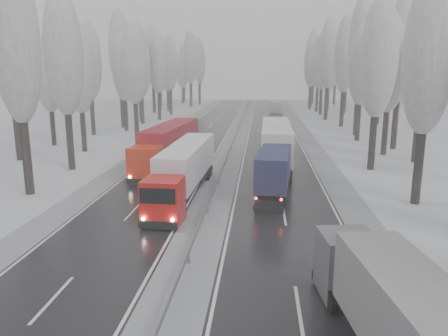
# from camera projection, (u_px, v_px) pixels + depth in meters

# --- Properties ---
(ground) EXTENTS (260.00, 260.00, 0.00)m
(ground) POSITION_uv_depth(u_px,v_px,m) (173.00, 305.00, 18.36)
(ground) COLOR silver
(ground) RESTS_ON ground
(carriageway_right) EXTENTS (7.50, 200.00, 0.03)m
(carriageway_right) POSITION_uv_depth(u_px,v_px,m) (276.00, 161.00, 47.08)
(carriageway_right) COLOR black
(carriageway_right) RESTS_ON ground
(carriageway_left) EXTENTS (7.50, 200.00, 0.03)m
(carriageway_left) POSITION_uv_depth(u_px,v_px,m) (180.00, 160.00, 47.95)
(carriageway_left) COLOR black
(carriageway_left) RESTS_ON ground
(median_slush) EXTENTS (3.00, 200.00, 0.04)m
(median_slush) POSITION_uv_depth(u_px,v_px,m) (228.00, 161.00, 47.52)
(median_slush) COLOR #999BA1
(median_slush) RESTS_ON ground
(shoulder_right) EXTENTS (2.40, 200.00, 0.04)m
(shoulder_right) POSITION_uv_depth(u_px,v_px,m) (322.00, 162.00, 46.67)
(shoulder_right) COLOR #999BA1
(shoulder_right) RESTS_ON ground
(shoulder_left) EXTENTS (2.40, 200.00, 0.04)m
(shoulder_left) POSITION_uv_depth(u_px,v_px,m) (136.00, 159.00, 48.36)
(shoulder_left) COLOR #999BA1
(shoulder_left) RESTS_ON ground
(median_guardrail) EXTENTS (0.12, 200.00, 0.76)m
(median_guardrail) POSITION_uv_depth(u_px,v_px,m) (228.00, 155.00, 47.38)
(median_guardrail) COLOR slate
(median_guardrail) RESTS_ON ground
(tree_16) EXTENTS (3.60, 3.60, 16.53)m
(tree_16) POSITION_uv_depth(u_px,v_px,m) (430.00, 55.00, 30.01)
(tree_16) COLOR black
(tree_16) RESTS_ON ground
(tree_18) EXTENTS (3.60, 3.60, 16.58)m
(tree_18) POSITION_uv_depth(u_px,v_px,m) (379.00, 59.00, 41.09)
(tree_18) COLOR black
(tree_18) RESTS_ON ground
(tree_19) EXTENTS (3.60, 3.60, 14.57)m
(tree_19) POSITION_uv_depth(u_px,v_px,m) (423.00, 72.00, 44.81)
(tree_19) COLOR black
(tree_19) RESTS_ON ground
(tree_20) EXTENTS (3.60, 3.60, 15.71)m
(tree_20) POSITION_uv_depth(u_px,v_px,m) (390.00, 66.00, 48.84)
(tree_20) COLOR black
(tree_20) RESTS_ON ground
(tree_21) EXTENTS (3.60, 3.60, 18.62)m
(tree_21) POSITION_uv_depth(u_px,v_px,m) (401.00, 50.00, 52.14)
(tree_21) COLOR black
(tree_21) RESTS_ON ground
(tree_22) EXTENTS (3.60, 3.60, 15.86)m
(tree_22) POSITION_uv_depth(u_px,v_px,m) (362.00, 66.00, 59.03)
(tree_22) COLOR black
(tree_22) RESTS_ON ground
(tree_23) EXTENTS (3.60, 3.60, 13.55)m
(tree_23) POSITION_uv_depth(u_px,v_px,m) (399.00, 76.00, 62.73)
(tree_23) COLOR black
(tree_23) RESTS_ON ground
(tree_24) EXTENTS (3.60, 3.60, 20.49)m
(tree_24) POSITION_uv_depth(u_px,v_px,m) (361.00, 45.00, 63.58)
(tree_24) COLOR black
(tree_24) RESTS_ON ground
(tree_25) EXTENTS (3.60, 3.60, 19.44)m
(tree_25) POSITION_uv_depth(u_px,v_px,m) (401.00, 51.00, 67.05)
(tree_25) COLOR black
(tree_25) RESTS_ON ground
(tree_26) EXTENTS (3.60, 3.60, 18.78)m
(tree_26) POSITION_uv_depth(u_px,v_px,m) (345.00, 55.00, 73.81)
(tree_26) COLOR black
(tree_26) RESTS_ON ground
(tree_27) EXTENTS (3.60, 3.60, 17.62)m
(tree_27) POSITION_uv_depth(u_px,v_px,m) (382.00, 60.00, 77.27)
(tree_27) COLOR black
(tree_27) RESTS_ON ground
(tree_28) EXTENTS (3.60, 3.60, 19.62)m
(tree_28) POSITION_uv_depth(u_px,v_px,m) (329.00, 54.00, 84.18)
(tree_28) COLOR black
(tree_28) RESTS_ON ground
(tree_29) EXTENTS (3.60, 3.60, 18.11)m
(tree_29) POSITION_uv_depth(u_px,v_px,m) (363.00, 60.00, 87.67)
(tree_29) COLOR black
(tree_29) RESTS_ON ground
(tree_30) EXTENTS (3.60, 3.60, 17.86)m
(tree_30) POSITION_uv_depth(u_px,v_px,m) (323.00, 61.00, 93.89)
(tree_30) COLOR black
(tree_30) RESTS_ON ground
(tree_31) EXTENTS (3.60, 3.60, 18.58)m
(tree_31) POSITION_uv_depth(u_px,v_px,m) (347.00, 59.00, 97.19)
(tree_31) COLOR black
(tree_31) RESTS_ON ground
(tree_32) EXTENTS (3.60, 3.60, 17.33)m
(tree_32) POSITION_uv_depth(u_px,v_px,m) (318.00, 63.00, 101.25)
(tree_32) COLOR black
(tree_32) RESTS_ON ground
(tree_33) EXTENTS (3.60, 3.60, 14.33)m
(tree_33) POSITION_uv_depth(u_px,v_px,m) (329.00, 72.00, 105.31)
(tree_33) COLOR black
(tree_33) RESTS_ON ground
(tree_34) EXTENTS (3.60, 3.60, 17.63)m
(tree_34) POSITION_uv_depth(u_px,v_px,m) (311.00, 63.00, 108.19)
(tree_34) COLOR black
(tree_34) RESTS_ON ground
(tree_35) EXTENTS (3.60, 3.60, 18.25)m
(tree_35) POSITION_uv_depth(u_px,v_px,m) (346.00, 62.00, 111.24)
(tree_35) COLOR black
(tree_35) RESTS_ON ground
(tree_36) EXTENTS (3.60, 3.60, 20.23)m
(tree_36) POSITION_uv_depth(u_px,v_px,m) (312.00, 57.00, 117.29)
(tree_36) COLOR black
(tree_36) RESTS_ON ground
(tree_37) EXTENTS (3.60, 3.60, 16.37)m
(tree_37) POSITION_uv_depth(u_px,v_px,m) (336.00, 67.00, 121.14)
(tree_37) COLOR black
(tree_37) RESTS_ON ground
(tree_38) EXTENTS (3.60, 3.60, 17.97)m
(tree_38) POSITION_uv_depth(u_px,v_px,m) (314.00, 63.00, 127.74)
(tree_38) COLOR black
(tree_38) RESTS_ON ground
(tree_39) EXTENTS (3.60, 3.60, 16.19)m
(tree_39) POSITION_uv_depth(u_px,v_px,m) (322.00, 67.00, 131.65)
(tree_39) COLOR black
(tree_39) RESTS_ON ground
(tree_56) EXTENTS (3.60, 3.60, 18.12)m
(tree_56) POSITION_uv_depth(u_px,v_px,m) (15.00, 42.00, 32.27)
(tree_56) COLOR black
(tree_56) RESTS_ON ground
(tree_58) EXTENTS (3.60, 3.60, 17.21)m
(tree_58) POSITION_uv_depth(u_px,v_px,m) (63.00, 54.00, 41.05)
(tree_58) COLOR black
(tree_58) RESTS_ON ground
(tree_59) EXTENTS (3.60, 3.60, 18.41)m
(tree_59) POSITION_uv_depth(u_px,v_px,m) (9.00, 48.00, 45.40)
(tree_59) COLOR black
(tree_59) RESTS_ON ground
(tree_60) EXTENTS (3.60, 3.60, 14.84)m
(tree_60) POSITION_uv_depth(u_px,v_px,m) (79.00, 71.00, 50.96)
(tree_60) COLOR black
(tree_60) RESTS_ON ground
(tree_61) EXTENTS (3.60, 3.60, 13.95)m
(tree_61) POSITION_uv_depth(u_px,v_px,m) (48.00, 75.00, 55.45)
(tree_61) COLOR black
(tree_61) RESTS_ON ground
(tree_62) EXTENTS (3.60, 3.60, 16.04)m
(tree_62) POSITION_uv_depth(u_px,v_px,m) (134.00, 65.00, 59.74)
(tree_62) COLOR black
(tree_62) RESTS_ON ground
(tree_63) EXTENTS (3.60, 3.60, 16.88)m
(tree_63) POSITION_uv_depth(u_px,v_px,m) (89.00, 61.00, 64.17)
(tree_63) COLOR black
(tree_63) RESTS_ON ground
(tree_64) EXTENTS (3.60, 3.60, 15.42)m
(tree_64) POSITION_uv_depth(u_px,v_px,m) (124.00, 68.00, 68.92)
(tree_64) COLOR black
(tree_64) RESTS_ON ground
(tree_65) EXTENTS (3.60, 3.60, 19.48)m
(tree_65) POSITION_uv_depth(u_px,v_px,m) (120.00, 52.00, 72.39)
(tree_65) COLOR black
(tree_65) RESTS_ON ground
(tree_66) EXTENTS (3.60, 3.60, 15.23)m
(tree_66) POSITION_uv_depth(u_px,v_px,m) (141.00, 69.00, 78.31)
(tree_66) COLOR black
(tree_66) RESTS_ON ground
(tree_67) EXTENTS (3.60, 3.60, 17.09)m
(tree_67) POSITION_uv_depth(u_px,v_px,m) (139.00, 63.00, 82.05)
(tree_67) COLOR black
(tree_67) RESTS_ON ground
(tree_68) EXTENTS (3.60, 3.60, 16.65)m
(tree_68) POSITION_uv_depth(u_px,v_px,m) (158.00, 64.00, 84.55)
(tree_68) COLOR black
(tree_68) RESTS_ON ground
(tree_69) EXTENTS (3.60, 3.60, 19.35)m
(tree_69) POSITION_uv_depth(u_px,v_px,m) (139.00, 56.00, 88.46)
(tree_69) COLOR black
(tree_69) RESTS_ON ground
(tree_70) EXTENTS (3.60, 3.60, 17.09)m
(tree_70) POSITION_uv_depth(u_px,v_px,m) (170.00, 64.00, 94.27)
(tree_70) COLOR black
(tree_70) RESTS_ON ground
(tree_71) EXTENTS (3.60, 3.60, 19.61)m
(tree_71) POSITION_uv_depth(u_px,v_px,m) (152.00, 57.00, 98.20)
(tree_71) COLOR black
(tree_71) RESTS_ON ground
(tree_72) EXTENTS (3.60, 3.60, 15.11)m
(tree_72) POSITION_uv_depth(u_px,v_px,m) (167.00, 70.00, 103.84)
(tree_72) COLOR black
(tree_72) RESTS_ON ground
(tree_73) EXTENTS (3.60, 3.60, 17.22)m
(tree_73) POSITION_uv_depth(u_px,v_px,m) (159.00, 64.00, 107.67)
(tree_73) COLOR black
(tree_73) RESTS_ON ground
(tree_74) EXTENTS (3.60, 3.60, 19.68)m
(tree_74) POSITION_uv_depth(u_px,v_px,m) (190.00, 58.00, 113.38)
(tree_74) COLOR black
(tree_74) RESTS_ON ground
(tree_75) EXTENTS (3.60, 3.60, 18.60)m
(tree_75) POSITION_uv_depth(u_px,v_px,m) (159.00, 61.00, 118.17)
(tree_75) COLOR black
(tree_75) RESTS_ON ground
(tree_76) EXTENTS (3.60, 3.60, 18.55)m
(tree_76) POSITION_uv_depth(u_px,v_px,m) (199.00, 62.00, 122.58)
(tree_76) COLOR black
(tree_76) RESTS_ON ground
(tree_77) EXTENTS (3.60, 3.60, 14.32)m
(tree_77) POSITION_uv_depth(u_px,v_px,m) (182.00, 71.00, 127.52)
(tree_77) COLOR black
(tree_77) RESTS_ON ground
(tree_78) EXTENTS (3.60, 3.60, 19.55)m
(tree_78) POSITION_uv_depth(u_px,v_px,m) (191.00, 60.00, 129.14)
(tree_78) COLOR black
(tree_78) RESTS_ON ground
(tree_79) EXTENTS (3.60, 3.60, 17.07)m
(tree_79) POSITION_uv_depth(u_px,v_px,m) (184.00, 65.00, 133.60)
(tree_79) COLOR black
(tree_79) RESTS_ON ground
(truck_blue_box) EXTENTS (3.65, 14.42, 3.67)m
(truck_blue_box) POSITION_uv_depth(u_px,v_px,m) (277.00, 162.00, 36.48)
(truck_blue_box) COLOR #1B2045
(truck_blue_box) RESTS_ON ground
(truck_cream_box) EXTENTS (2.99, 17.36, 4.44)m
(truck_cream_box) POSITION_uv_depth(u_px,v_px,m) (276.00, 141.00, 44.47)
(truck_cream_box) COLOR beige
(truck_cream_box) RESTS_ON ground
(box_truck_distant) EXTENTS (2.67, 7.30, 2.68)m
(box_truck_distant) POSITION_uv_depth(u_px,v_px,m) (276.00, 107.00, 100.13)
(box_truck_distant) COLOR #B9BBC0
(box_truck_distant) RESTS_ON ground
(truck_red_white) EXTENTS (2.95, 15.40, 3.93)m
(truck_red_white) POSITION_uv_depth(u_px,v_px,m) (185.00, 167.00, 33.91)
(truck_red_white) COLOR #BE0D0A
(truck_red_white) RESTS_ON ground
(truck_red_red) EXTENTS (3.93, 16.56, 4.21)m
(truck_red_red) POSITION_uv_depth(u_px,v_px,m) (168.00, 143.00, 43.98)
(truck_red_red) COLOR red
(truck_red_red) RESTS_ON ground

